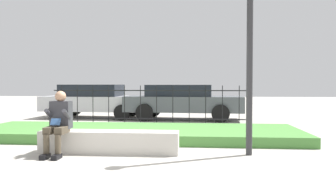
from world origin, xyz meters
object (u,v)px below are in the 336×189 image
at_px(stone_bench, 109,143).
at_px(street_lamp, 250,17).
at_px(person_seated_reader, 59,120).
at_px(car_parked_center, 183,101).
at_px(car_parked_left, 95,100).

relative_size(stone_bench, street_lamp, 0.63).
distance_m(stone_bench, person_seated_reader, 1.07).
bearing_deg(person_seated_reader, stone_bench, 16.12).
bearing_deg(person_seated_reader, car_parked_center, 71.92).
xyz_separation_m(stone_bench, person_seated_reader, (-0.92, -0.27, 0.48)).
distance_m(car_parked_left, street_lamp, 8.61).
bearing_deg(stone_bench, street_lamp, 0.70).
distance_m(car_parked_center, street_lamp, 6.74).
distance_m(stone_bench, street_lamp, 3.68).
relative_size(stone_bench, car_parked_center, 0.60).
bearing_deg(car_parked_left, stone_bench, -67.78).
height_order(stone_bench, car_parked_left, car_parked_left).
relative_size(car_parked_center, car_parked_left, 1.07).
bearing_deg(car_parked_center, street_lamp, -72.70).
height_order(car_parked_left, street_lamp, street_lamp).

